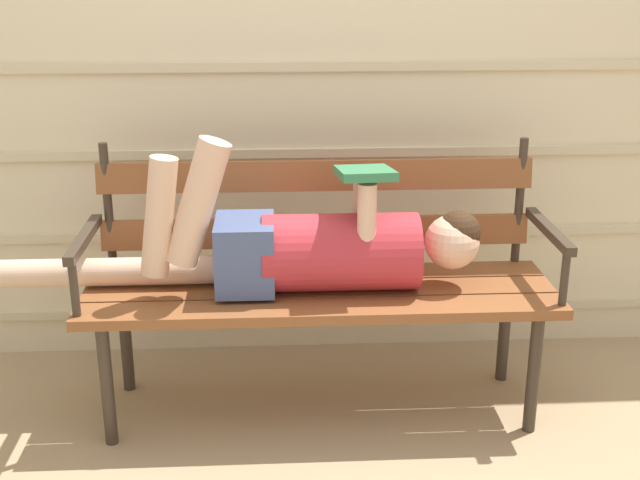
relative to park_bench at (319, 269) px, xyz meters
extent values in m
plane|color=tan|center=(0.00, -0.16, -0.52)|extent=(12.00, 12.00, 0.00)
cube|color=beige|center=(0.00, 0.48, 0.66)|extent=(5.44, 0.06, 2.36)
cube|color=beige|center=(0.00, 0.45, -0.36)|extent=(5.44, 0.02, 0.04)
cube|color=beige|center=(0.00, 0.45, -0.02)|extent=(5.44, 0.02, 0.04)
cube|color=beige|center=(0.00, 0.45, 0.32)|extent=(5.44, 0.02, 0.04)
cube|color=beige|center=(0.00, 0.45, 0.66)|extent=(5.44, 0.02, 0.04)
cube|color=brown|center=(0.00, -0.23, -0.06)|extent=(1.65, 0.15, 0.04)
cube|color=brown|center=(0.00, -0.07, -0.06)|extent=(1.65, 0.15, 0.04)
cube|color=brown|center=(0.00, 0.09, -0.06)|extent=(1.65, 0.15, 0.04)
cube|color=brown|center=(0.00, 0.17, 0.08)|extent=(1.58, 0.05, 0.11)
cube|color=brown|center=(0.00, 0.17, 0.30)|extent=(1.58, 0.05, 0.11)
cylinder|color=#382D23|center=(-0.76, 0.17, 0.19)|extent=(0.03, 0.03, 0.48)
cylinder|color=#382D23|center=(0.76, 0.17, 0.19)|extent=(0.03, 0.03, 0.48)
cylinder|color=#382D23|center=(-0.73, -0.26, -0.30)|extent=(0.04, 0.04, 0.44)
cylinder|color=#382D23|center=(0.73, -0.26, -0.30)|extent=(0.04, 0.04, 0.44)
cylinder|color=#382D23|center=(-0.73, 0.12, -0.30)|extent=(0.04, 0.04, 0.44)
cylinder|color=#382D23|center=(0.73, 0.12, -0.30)|extent=(0.04, 0.04, 0.44)
cube|color=#382D23|center=(-0.80, -0.07, 0.15)|extent=(0.04, 0.45, 0.03)
cylinder|color=#382D23|center=(-0.80, -0.26, 0.05)|extent=(0.03, 0.03, 0.20)
cube|color=#382D23|center=(0.80, -0.07, 0.15)|extent=(0.04, 0.45, 0.03)
cylinder|color=#382D23|center=(0.80, -0.26, 0.05)|extent=(0.03, 0.03, 0.20)
cylinder|color=#B72D38|center=(0.07, -0.07, 0.09)|extent=(0.54, 0.27, 0.27)
cube|color=#475684|center=(-0.26, -0.07, 0.09)|extent=(0.20, 0.26, 0.24)
sphere|color=beige|center=(0.46, -0.07, 0.12)|extent=(0.19, 0.19, 0.19)
sphere|color=#382314|center=(0.48, -0.07, 0.15)|extent=(0.16, 0.16, 0.16)
cylinder|color=beige|center=(-0.40, -0.13, 0.29)|extent=(0.24, 0.11, 0.44)
cylinder|color=beige|center=(-0.53, -0.13, 0.24)|extent=(0.15, 0.09, 0.41)
cylinder|color=beige|center=(-0.73, -0.01, 0.01)|extent=(0.79, 0.10, 0.10)
cylinder|color=beige|center=(0.15, -0.15, 0.22)|extent=(0.06, 0.06, 0.27)
cylinder|color=beige|center=(0.15, 0.01, 0.22)|extent=(0.06, 0.06, 0.27)
cube|color=#337A4C|center=(0.15, -0.07, 0.37)|extent=(0.20, 0.26, 0.06)
camera|label=1|loc=(-0.15, -2.75, 1.06)|focal=46.47mm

